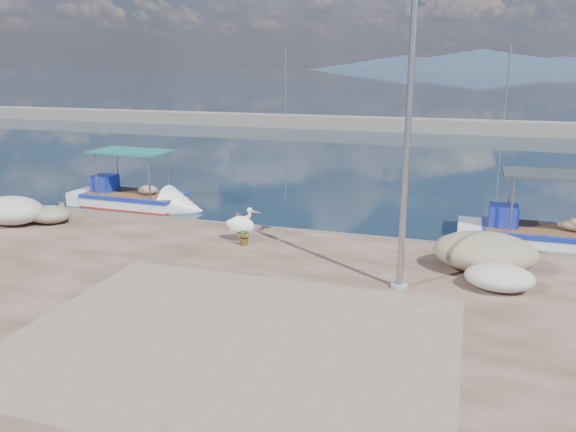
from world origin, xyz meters
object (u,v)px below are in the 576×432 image
Objects in this scene: lamp_post at (406,158)px; pelican at (241,225)px; boat_left at (134,201)px; boat_right at (547,239)px; bollard_near at (239,221)px.

pelican is at bearing 156.12° from lamp_post.
boat_left is 0.85× the size of lamp_post.
boat_left is at bearing 150.50° from lamp_post.
boat_right is at bearing 57.33° from lamp_post.
bollard_near is at bearing -27.94° from boat_left.
lamp_post is 7.23m from bollard_near.
bollard_near is (-9.93, -3.25, 0.64)m from boat_right.
pelican is at bearing -31.75° from boat_left.
lamp_post reaches higher than boat_right.
lamp_post is at bearing -22.53° from pelican.
boat_right reaches higher than pelican.
pelican is 0.17× the size of lamp_post.
pelican is 6.41m from lamp_post.
boat_left is at bearing 150.42° from bollard_near.
boat_left is 8.76× the size of bollard_near.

